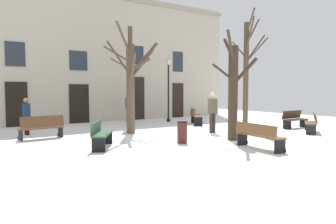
% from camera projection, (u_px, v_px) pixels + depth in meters
% --- Properties ---
extents(ground_plane, '(28.88, 28.88, 0.00)m').
position_uv_depth(ground_plane, '(190.00, 137.00, 12.93)').
color(ground_plane, white).
extents(building_facade, '(18.05, 0.60, 7.81)m').
position_uv_depth(building_facade, '(108.00, 57.00, 19.42)').
color(building_facade, '#BCB29E').
rests_on(building_facade, ground).
extents(tree_center, '(2.26, 1.94, 5.51)m').
position_uv_depth(tree_center, '(247.00, 70.00, 15.60)').
color(tree_center, '#4C3D2D').
rests_on(tree_center, ground).
extents(tree_left_of_center, '(1.78, 0.84, 5.27)m').
position_uv_depth(tree_left_of_center, '(130.00, 75.00, 16.97)').
color(tree_left_of_center, '#4C3D2D').
rests_on(tree_left_of_center, ground).
extents(tree_near_facade, '(1.63, 1.49, 4.02)m').
position_uv_depth(tree_near_facade, '(233.00, 89.00, 12.05)').
color(tree_near_facade, '#382B1E').
rests_on(tree_near_facade, ground).
extents(tree_foreground, '(2.32, 1.96, 4.67)m').
position_uv_depth(tree_foreground, '(132.00, 83.00, 13.87)').
color(tree_foreground, '#4C3D2D').
rests_on(tree_foreground, ground).
extents(streetlamp, '(0.30, 0.30, 3.85)m').
position_uv_depth(streetlamp, '(168.00, 83.00, 19.07)').
color(streetlamp, black).
rests_on(streetlamp, ground).
extents(litter_bin, '(0.39, 0.39, 0.78)m').
position_uv_depth(litter_bin, '(182.00, 132.00, 11.45)').
color(litter_bin, '#4C1E19').
rests_on(litter_bin, ground).
extents(bench_facing_shops, '(1.29, 1.67, 0.89)m').
position_uv_depth(bench_facing_shops, '(101.00, 134.00, 10.51)').
color(bench_facing_shops, '#2D4C33').
rests_on(bench_facing_shops, ground).
extents(bench_near_lamp, '(0.67, 1.87, 0.85)m').
position_uv_depth(bench_near_lamp, '(259.00, 135.00, 10.29)').
color(bench_near_lamp, brown).
rests_on(bench_near_lamp, ground).
extents(bench_back_to_back_right, '(1.73, 1.39, 0.88)m').
position_uv_depth(bench_back_to_back_right, '(312.00, 123.00, 14.31)').
color(bench_back_to_back_right, '#51331E').
rests_on(bench_back_to_back_right, ground).
extents(bench_near_center_tree, '(1.31, 1.70, 0.90)m').
position_uv_depth(bench_near_center_tree, '(196.00, 116.00, 17.64)').
color(bench_near_center_tree, '#51331E').
rests_on(bench_near_center_tree, ground).
extents(bench_far_corner, '(1.73, 0.62, 0.92)m').
position_uv_depth(bench_far_corner, '(42.00, 127.00, 12.46)').
color(bench_far_corner, '#51331E').
rests_on(bench_far_corner, ground).
extents(bench_back_to_back_left, '(1.63, 0.58, 0.88)m').
position_uv_depth(bench_back_to_back_left, '(295.00, 119.00, 16.04)').
color(bench_back_to_back_left, '#3D2819').
rests_on(bench_back_to_back_left, ground).
extents(person_strolling, '(0.38, 0.24, 1.81)m').
position_uv_depth(person_strolling, '(213.00, 110.00, 14.12)').
color(person_strolling, '#2D271E').
rests_on(person_strolling, ground).
extents(person_by_shop_door, '(0.27, 0.41, 1.59)m').
position_uv_depth(person_by_shop_door, '(26.00, 115.00, 13.55)').
color(person_by_shop_door, '#350F0F').
rests_on(person_by_shop_door, ground).
extents(person_crossing_plaza, '(0.43, 0.33, 1.76)m').
position_uv_depth(person_crossing_plaza, '(129.00, 106.00, 18.46)').
color(person_crossing_plaza, '#403D3A').
rests_on(person_crossing_plaza, ground).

